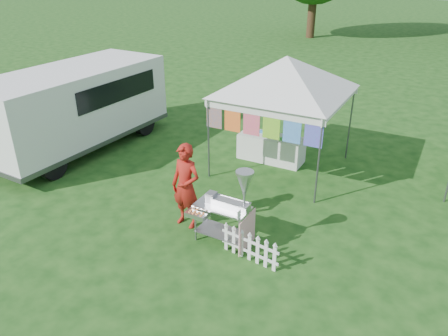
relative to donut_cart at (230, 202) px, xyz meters
The scene contains 7 objects.
ground 1.12m from the donut_cart, 146.09° to the left, with size 120.00×120.00×0.00m, color #143F12.
canopy_main 4.31m from the donut_cart, 96.66° to the left, with size 4.24×4.24×3.45m.
donut_cart is the anchor object (origin of this frame).
vendor 1.16m from the donut_cart, 169.43° to the left, with size 0.67×0.44×1.84m, color #A31C14.
cargo_van 6.66m from the donut_cart, 159.28° to the left, with size 2.48×5.74×2.35m.
picket_fence 0.93m from the donut_cart, 26.02° to the right, with size 1.25×0.21×0.56m.
display_table 4.21m from the donut_cart, 101.81° to the left, with size 1.80×0.70×0.72m, color white.
Camera 1 is at (3.76, -6.66, 5.19)m, focal length 35.00 mm.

